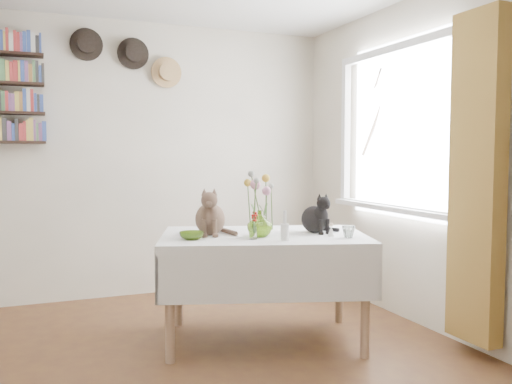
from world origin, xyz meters
name	(u,v)px	position (x,y,z in m)	size (l,w,h in m)	color
room	(179,164)	(0.00, 0.00, 1.25)	(4.08, 4.58, 2.58)	brown
window	(396,142)	(1.97, 0.80, 1.40)	(0.12, 1.52, 1.32)	white
curtain	(477,178)	(1.90, -0.12, 1.15)	(0.12, 0.38, 2.10)	brown
dining_table	(264,261)	(0.76, 0.65, 0.56)	(1.61, 1.29, 0.75)	white
tabby_cat	(210,210)	(0.41, 0.79, 0.91)	(0.22, 0.28, 0.33)	brown
black_cat	(314,212)	(1.13, 0.60, 0.89)	(0.19, 0.24, 0.29)	black
flower_vase	(260,224)	(0.69, 0.56, 0.84)	(0.17, 0.17, 0.18)	#99C342
green_bowl	(192,236)	(0.24, 0.62, 0.77)	(0.16, 0.16, 0.05)	#99C342
drinking_glass	(348,232)	(1.22, 0.30, 0.79)	(0.09, 0.09, 0.08)	white
candlestick	(285,230)	(0.78, 0.35, 0.81)	(0.05, 0.05, 0.19)	white
berry_jar	(253,225)	(0.61, 0.48, 0.84)	(0.05, 0.05, 0.21)	white
porcelain_figurine	(331,230)	(1.14, 0.40, 0.79)	(0.05, 0.05, 0.09)	white
flower_bouquet	(259,186)	(0.69, 0.57, 1.09)	(0.17, 0.13, 0.39)	#4C7233
wall_hats	(130,57)	(0.12, 2.19, 2.17)	(0.98, 0.09, 0.48)	black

